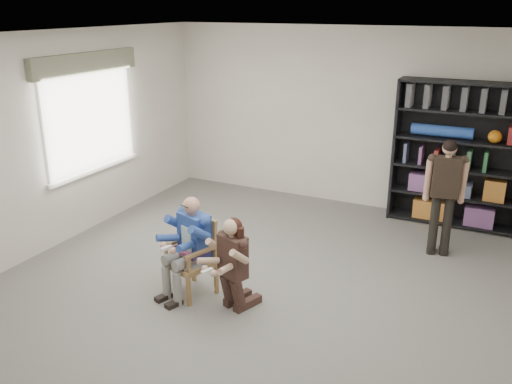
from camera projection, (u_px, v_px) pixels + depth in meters
The scene contains 8 objects.
room_shell at pixel (248, 180), 5.52m from camera, with size 6.00×7.00×2.80m, color silver, non-canonical shape.
floor at pixel (249, 300), 5.98m from camera, with size 6.00×7.00×0.01m, color slate.
window_left at pixel (91, 116), 7.51m from camera, with size 0.16×2.00×1.75m, color white, non-canonical shape.
armchair at pixel (190, 257), 6.00m from camera, with size 0.51×0.50×0.89m, color #9C6642, non-canonical shape.
seated_man at pixel (190, 246), 5.96m from camera, with size 0.50×0.69×1.15m, color navy, non-canonical shape.
kneeling_woman at pixel (231, 265), 5.63m from camera, with size 0.44×0.71×1.05m, color #321F1B, non-canonical shape.
bookshelf at pixel (458, 155), 7.72m from camera, with size 1.80×0.38×2.10m, color black, non-canonical shape.
standing_man at pixel (444, 199), 6.83m from camera, with size 0.48×0.26×1.55m, color black, non-canonical shape.
Camera 1 is at (2.37, -4.69, 3.11)m, focal length 38.00 mm.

